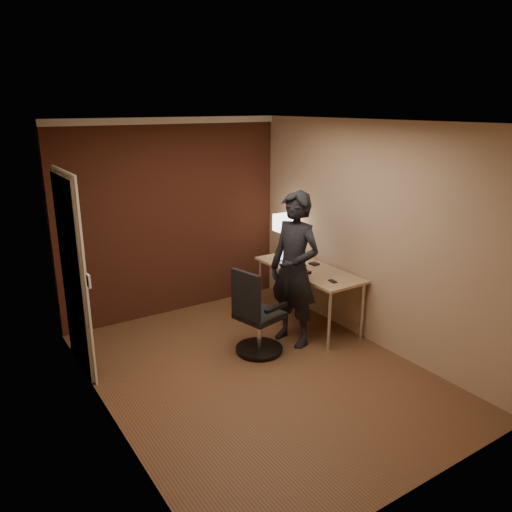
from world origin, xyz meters
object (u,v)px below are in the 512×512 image
laptop (292,257)px  office_chair (255,318)px  desk_lamp (284,223)px  desk (313,277)px  person (294,270)px  mouse (307,272)px  wallet (314,264)px  phone (333,281)px

laptop → office_chair: (-0.96, -0.62, -0.37)m
desk_lamp → desk: bearing=-92.9°
desk_lamp → person: person is taller
laptop → mouse: (-0.11, -0.43, -0.05)m
desk_lamp → laptop: desk_lamp is taller
mouse → wallet: bearing=37.2°
desk → mouse: 0.28m
laptop → phone: laptop is taller
mouse → person: (-0.32, -0.17, 0.13)m
phone → person: person is taller
desk_lamp → wallet: size_ratio=4.86×
laptop → wallet: laptop is taller
desk → mouse: mouse is taller
phone → desk_lamp: bearing=90.5°
mouse → phone: size_ratio=0.87×
desk_lamp → person: 1.15m
laptop → person: 0.74m
person → office_chair: bearing=-101.4°
desk_lamp → office_chair: desk_lamp is taller
desk → person: (-0.52, -0.30, 0.28)m
desk_lamp → wallet: bearing=-86.1°
desk_lamp → person: size_ratio=0.30×
laptop → desk: bearing=-72.6°
wallet → person: bearing=-147.8°
wallet → desk: bearing=-135.5°
mouse → office_chair: bearing=-166.9°
office_chair → person: person is taller
desk → person: 0.67m
office_chair → person: 0.70m
laptop → mouse: 0.45m
desk_lamp → mouse: desk_lamp is taller
laptop → phone: bearing=-93.7°
mouse → desk_lamp: bearing=74.2°
person → desk: bearing=107.2°
mouse → person: 0.38m
laptop → person: (-0.43, -0.60, 0.09)m
desk_lamp → laptop: 0.52m
laptop → desk_lamp: bearing=70.7°
laptop → phone: 0.83m
desk → laptop: laptop is taller
phone → wallet: wallet is taller
laptop → mouse: laptop is taller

